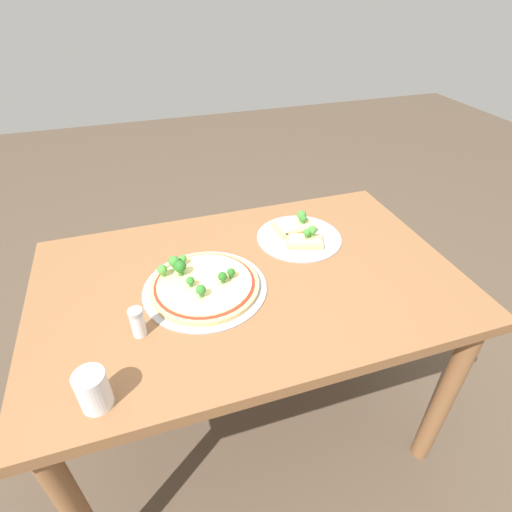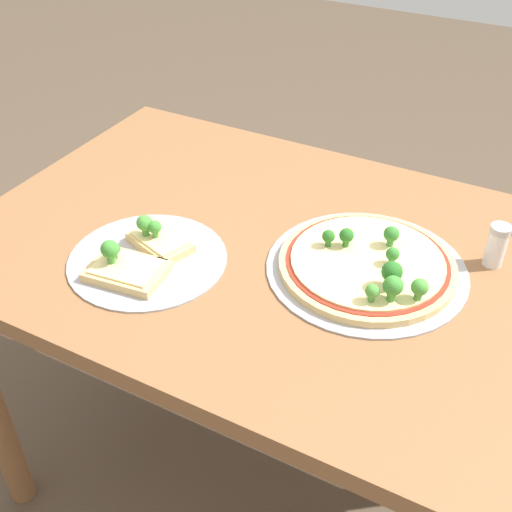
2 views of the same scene
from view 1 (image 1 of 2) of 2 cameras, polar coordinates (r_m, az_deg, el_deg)
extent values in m
plane|color=brown|center=(1.75, -0.76, -21.97)|extent=(8.00, 8.00, 0.00)
cube|color=brown|center=(1.20, -1.02, -3.74)|extent=(1.25, 0.79, 0.04)
cylinder|color=brown|center=(1.86, 12.85, -2.60)|extent=(0.06, 0.06, 0.70)
cylinder|color=brown|center=(1.69, -23.27, -9.81)|extent=(0.06, 0.06, 0.70)
cylinder|color=brown|center=(1.51, 25.36, -17.69)|extent=(0.06, 0.06, 0.70)
cylinder|color=#A3A3A8|center=(1.16, -7.28, -4.56)|extent=(0.36, 0.36, 0.00)
cylinder|color=#DBB775|center=(1.16, -7.31, -4.22)|extent=(0.31, 0.31, 0.01)
cylinder|color=#A82D1E|center=(1.15, -7.34, -3.92)|extent=(0.29, 0.29, 0.00)
cylinder|color=#F4DB8E|center=(1.15, -7.35, -3.80)|extent=(0.27, 0.27, 0.00)
sphere|color=#286B23|center=(1.12, -4.81, -2.92)|extent=(0.03, 0.03, 0.03)
cylinder|color=#37742D|center=(1.14, -4.77, -3.59)|extent=(0.01, 0.01, 0.01)
sphere|color=#286B23|center=(1.16, -10.80, -1.48)|extent=(0.04, 0.04, 0.04)
cylinder|color=#37742D|center=(1.18, -10.68, -2.36)|extent=(0.02, 0.02, 0.02)
sphere|color=#337A2D|center=(1.09, -7.90, -4.80)|extent=(0.03, 0.03, 0.03)
cylinder|color=#3F8136|center=(1.10, -7.82, -5.52)|extent=(0.01, 0.01, 0.01)
sphere|color=#479338|center=(1.21, -10.42, -0.36)|extent=(0.02, 0.02, 0.02)
cylinder|color=#51973E|center=(1.22, -10.34, -0.94)|extent=(0.01, 0.01, 0.01)
sphere|color=#337A2D|center=(1.12, -9.38, -3.51)|extent=(0.02, 0.02, 0.02)
cylinder|color=#3F8136|center=(1.13, -9.30, -4.11)|extent=(0.01, 0.01, 0.01)
sphere|color=#286B23|center=(1.14, -3.58, -2.32)|extent=(0.02, 0.02, 0.02)
cylinder|color=#37742D|center=(1.15, -3.55, -2.91)|extent=(0.01, 0.01, 0.01)
sphere|color=#479338|center=(1.17, -13.24, -1.88)|extent=(0.03, 0.03, 0.03)
cylinder|color=#51973E|center=(1.18, -13.12, -2.59)|extent=(0.01, 0.01, 0.01)
sphere|color=#3D8933|center=(1.19, -11.62, -0.77)|extent=(0.03, 0.03, 0.03)
cylinder|color=#488E3A|center=(1.20, -11.50, -1.59)|extent=(0.01, 0.01, 0.01)
cylinder|color=#A3A3A8|center=(1.37, 6.15, 2.65)|extent=(0.29, 0.29, 0.00)
cube|color=#DBB775|center=(1.41, 5.42, 4.18)|extent=(0.14, 0.11, 0.02)
cube|color=#F4DB8E|center=(1.40, 5.45, 4.53)|extent=(0.12, 0.09, 0.00)
sphere|color=#337A2D|center=(1.39, 6.81, 5.32)|extent=(0.02, 0.02, 0.02)
cylinder|color=#3F8136|center=(1.40, 6.77, 4.80)|extent=(0.01, 0.01, 0.01)
sphere|color=#3D8933|center=(1.40, 6.54, 5.83)|extent=(0.03, 0.03, 0.03)
cylinder|color=#488E3A|center=(1.41, 6.48, 5.10)|extent=(0.01, 0.01, 0.01)
cube|color=#DBB775|center=(1.33, 6.91, 2.05)|extent=(0.14, 0.11, 0.02)
cube|color=#F4DB8E|center=(1.33, 6.94, 2.40)|extent=(0.12, 0.09, 0.00)
sphere|color=#479338|center=(1.32, 8.04, 3.71)|extent=(0.03, 0.03, 0.03)
cylinder|color=#51973E|center=(1.34, 7.97, 3.01)|extent=(0.01, 0.01, 0.01)
sphere|color=#3D8933|center=(1.32, 7.28, 3.36)|extent=(0.02, 0.02, 0.02)
cylinder|color=#488E3A|center=(1.33, 7.23, 2.77)|extent=(0.01, 0.01, 0.01)
cylinder|color=white|center=(0.93, -22.22, -17.30)|extent=(0.07, 0.07, 0.09)
cylinder|color=silver|center=(1.04, -16.51, -9.32)|extent=(0.03, 0.03, 0.07)
cylinder|color=#B2B2B7|center=(1.02, -16.90, -7.70)|extent=(0.04, 0.04, 0.01)
camera|label=2|loc=(1.76, -25.82, 31.86)|focal=45.00mm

